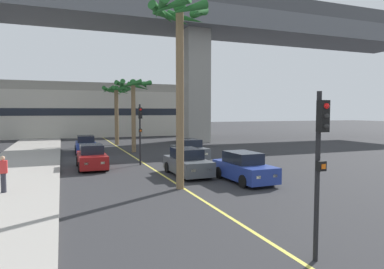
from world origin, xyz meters
name	(u,v)px	position (x,y,z in m)	size (l,w,h in m)	color
lane_stripe_center	(143,163)	(0.00, 24.00, 0.00)	(0.14, 56.00, 0.01)	#DBCC4C
bridge_overpass	(119,18)	(0.80, 38.86, 14.09)	(87.29, 8.00, 17.58)	slate
pier_building_backdrop	(99,110)	(0.00, 53.45, 3.85)	(31.00, 8.04, 7.82)	beige
car_queue_front	(86,145)	(-3.47, 31.33, 0.72)	(1.90, 4.13, 1.56)	navy
car_queue_second	(92,157)	(-3.66, 22.70, 0.72)	(1.84, 4.10, 1.56)	maroon
car_queue_third	(187,163)	(1.35, 18.28, 0.72)	(1.88, 4.12, 1.56)	#4C5156
car_queue_fourth	(190,150)	(3.79, 24.42, 0.72)	(1.94, 4.15, 1.56)	#4C5156
car_queue_fifth	(244,168)	(3.52, 15.50, 0.72)	(1.94, 4.16, 1.56)	navy
traffic_light_median_near	(320,153)	(0.38, 6.36, 2.71)	(0.24, 0.37, 4.20)	black
traffic_light_median_far	(140,126)	(-0.40, 22.92, 2.71)	(0.24, 0.37, 4.20)	black
palm_tree_near_median	(116,98)	(0.30, 38.21, 5.18)	(3.20, 3.25, 6.57)	brown
palm_tree_mid_median	(133,94)	(0.68, 30.51, 5.32)	(3.33, 3.42, 6.62)	brown
palm_tree_far_median	(180,37)	(-0.18, 15.14, 7.19)	(3.00, 3.01, 8.87)	brown
pedestrian_near_crosswalk	(3,173)	(-7.89, 16.60, 1.00)	(0.34, 0.22, 1.62)	#2D2D38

